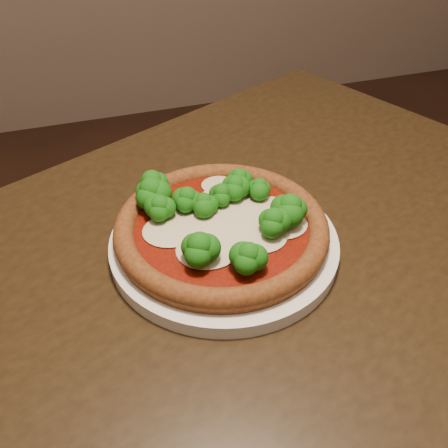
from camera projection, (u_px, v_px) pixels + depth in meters
name	position (u px, v px, depth m)	size (l,w,h in m)	color
dining_table	(237.00, 343.00, 0.65)	(1.29, 1.13, 0.75)	black
plate	(224.00, 243.00, 0.62)	(0.28, 0.28, 0.02)	white
pizza	(220.00, 222.00, 0.61)	(0.27, 0.27, 0.06)	brown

